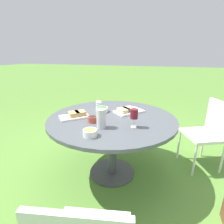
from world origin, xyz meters
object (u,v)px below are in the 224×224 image
(water_pitcher, at_px, (101,118))
(wine_glass, at_px, (134,114))
(dining_table, at_px, (112,125))
(chair_near_right, at_px, (209,129))

(water_pitcher, height_order, wine_glass, water_pitcher)
(water_pitcher, relative_size, wine_glass, 1.01)
(dining_table, xyz_separation_m, wine_glass, (-0.29, 0.21, 0.23))
(dining_table, distance_m, wine_glass, 0.43)
(chair_near_right, bearing_deg, dining_table, 25.25)
(dining_table, distance_m, chair_near_right, 1.25)
(dining_table, bearing_deg, chair_near_right, -154.75)
(wine_glass, bearing_deg, chair_near_right, -138.27)
(water_pitcher, bearing_deg, wine_glass, -161.01)
(dining_table, height_order, chair_near_right, chair_near_right)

